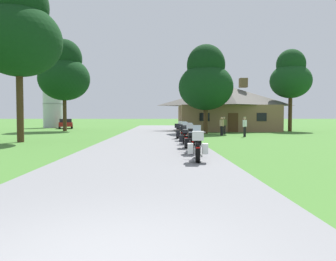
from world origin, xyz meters
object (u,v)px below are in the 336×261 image
motorcycle_silver_fourth_in_row (185,134)px  parked_red_suv_far_left (66,123)px  motorcycle_red_third_in_row (187,137)px  tree_right_of_lodge (291,76)px  motorcycle_yellow_farthest_in_row (179,131)px  tree_by_lodge_front (206,81)px  motorcycle_white_fifth_in_row (183,132)px  bystander_olive_shirt_near_lodge (224,125)px  bystander_white_shirt_by_tree (245,126)px  tree_left_far (64,73)px  motorcycle_blue_nearest_to_camera (198,146)px  tree_left_near (19,30)px  bystander_tan_shirt_beside_signpost (222,125)px  metal_silo_distant (53,101)px  motorcycle_red_second_in_row (192,141)px

motorcycle_silver_fourth_in_row → parked_red_suv_far_left: (-15.16, 27.00, 0.16)m
motorcycle_red_third_in_row → tree_right_of_lodge: tree_right_of_lodge is taller
motorcycle_yellow_farthest_in_row → tree_by_lodge_front: bearing=78.7°
motorcycle_white_fifth_in_row → bystander_olive_shirt_near_lodge: bearing=71.7°
bystander_white_shirt_by_tree → tree_left_far: size_ratio=0.16×
motorcycle_blue_nearest_to_camera → bystander_white_shirt_by_tree: size_ratio=1.24×
tree_by_lodge_front → bystander_olive_shirt_near_lodge: bearing=-49.0°
motorcycle_red_third_in_row → motorcycle_silver_fourth_in_row: bearing=99.8°
bystander_white_shirt_by_tree → tree_left_near: size_ratio=0.15×
bystander_tan_shirt_beside_signpost → bystander_olive_shirt_near_lodge: bearing=141.7°
motorcycle_blue_nearest_to_camera → motorcycle_white_fifth_in_row: bearing=94.2°
motorcycle_blue_nearest_to_camera → motorcycle_red_third_in_row: same height
motorcycle_silver_fourth_in_row → metal_silo_distant: bearing=127.0°
bystander_tan_shirt_beside_signpost → tree_left_near: (-14.81, -7.20, 6.42)m
tree_by_lodge_front → tree_left_near: bearing=-141.8°
parked_red_suv_far_left → motorcycle_white_fifth_in_row: bearing=-74.5°
bystander_tan_shirt_beside_signpost → motorcycle_blue_nearest_to_camera: bearing=-35.0°
tree_left_far → motorcycle_red_third_in_row: bearing=-58.8°
motorcycle_blue_nearest_to_camera → tree_left_near: tree_left_near is taller
motorcycle_red_third_in_row → metal_silo_distant: bearing=129.4°
motorcycle_blue_nearest_to_camera → motorcycle_silver_fourth_in_row: bearing=94.3°
bystander_olive_shirt_near_lodge → tree_right_of_lodge: (9.10, 6.66, 5.48)m
bystander_olive_shirt_near_lodge → bystander_tan_shirt_beside_signpost: (-0.60, -1.95, -0.02)m
tree_left_near → tree_right_of_lodge: 29.19m
motorcycle_white_fifth_in_row → bystander_olive_shirt_near_lodge: 9.64m
motorcycle_red_second_in_row → tree_left_far: (-12.65, 23.60, 6.21)m
motorcycle_blue_nearest_to_camera → motorcycle_red_second_in_row: 2.62m
motorcycle_silver_fourth_in_row → metal_silo_distant: metal_silo_distant is taller
motorcycle_silver_fourth_in_row → tree_by_lodge_front: (3.10, 12.81, 4.73)m
motorcycle_red_second_in_row → motorcycle_silver_fourth_in_row: same height
motorcycle_red_second_in_row → tree_by_lodge_front: bearing=80.2°
bystander_tan_shirt_beside_signpost → bystander_white_shirt_by_tree: (1.64, -1.69, 0.02)m
tree_left_near → tree_right_of_lodge: tree_left_near is taller
motorcycle_silver_fourth_in_row → bystander_white_shirt_by_tree: bearing=59.0°
motorcycle_yellow_farthest_in_row → parked_red_suv_far_left: (-15.07, 22.15, 0.16)m
motorcycle_silver_fourth_in_row → motorcycle_white_fifth_in_row: 2.57m
motorcycle_white_fifth_in_row → metal_silo_distant: (-18.26, 28.14, 3.47)m
bystander_tan_shirt_beside_signpost → parked_red_suv_far_left: size_ratio=0.34×
motorcycle_white_fifth_in_row → tree_left_far: tree_left_far is taller
bystander_tan_shirt_beside_signpost → parked_red_suv_far_left: (-19.18, 17.90, -0.15)m
motorcycle_red_third_in_row → bystander_white_shirt_by_tree: size_ratio=1.23×
metal_silo_distant → parked_red_suv_far_left: 5.82m
motorcycle_red_second_in_row → bystander_white_shirt_by_tree: (5.74, 12.65, 0.34)m
motorcycle_blue_nearest_to_camera → motorcycle_red_second_in_row: size_ratio=1.00×
motorcycle_white_fifth_in_row → tree_left_far: bearing=138.9°
motorcycle_white_fifth_in_row → tree_left_near: 12.79m
parked_red_suv_far_left → tree_left_far: bearing=-90.7°
motorcycle_white_fifth_in_row → motorcycle_yellow_farthest_in_row: same height
motorcycle_red_third_in_row → motorcycle_yellow_farthest_in_row: same height
motorcycle_white_fifth_in_row → bystander_white_shirt_by_tree: (5.60, 4.85, 0.34)m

